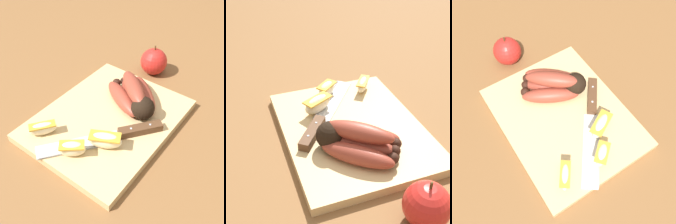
% 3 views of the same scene
% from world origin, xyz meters
% --- Properties ---
extents(ground_plane, '(6.00, 6.00, 0.00)m').
position_xyz_m(ground_plane, '(0.00, 0.00, 0.00)').
color(ground_plane, brown).
extents(cutting_board, '(0.36, 0.29, 0.02)m').
position_xyz_m(cutting_board, '(-0.01, 0.02, 0.01)').
color(cutting_board, tan).
rests_on(cutting_board, ground_plane).
extents(banana_bunch, '(0.16, 0.17, 0.07)m').
position_xyz_m(banana_bunch, '(0.06, -0.01, 0.05)').
color(banana_bunch, black).
rests_on(banana_bunch, cutting_board).
extents(chefs_knife, '(0.24, 0.19, 0.02)m').
position_xyz_m(chefs_knife, '(-0.05, -0.04, 0.03)').
color(chefs_knife, silver).
rests_on(chefs_knife, cutting_board).
extents(apple_wedge_near, '(0.06, 0.05, 0.03)m').
position_xyz_m(apple_wedge_near, '(-0.14, 0.10, 0.04)').
color(apple_wedge_near, beige).
rests_on(apple_wedge_near, cutting_board).
extents(apple_wedge_middle, '(0.06, 0.06, 0.04)m').
position_xyz_m(apple_wedge_middle, '(-0.15, 0.01, 0.04)').
color(apple_wedge_middle, beige).
rests_on(apple_wedge_middle, cutting_board).
extents(apple_wedge_far, '(0.06, 0.08, 0.04)m').
position_xyz_m(apple_wedge_far, '(-0.09, -0.03, 0.04)').
color(apple_wedge_far, beige).
rests_on(apple_wedge_far, cutting_board).
extents(whole_apple, '(0.08, 0.08, 0.09)m').
position_xyz_m(whole_apple, '(0.23, 0.04, 0.04)').
color(whole_apple, red).
rests_on(whole_apple, ground_plane).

